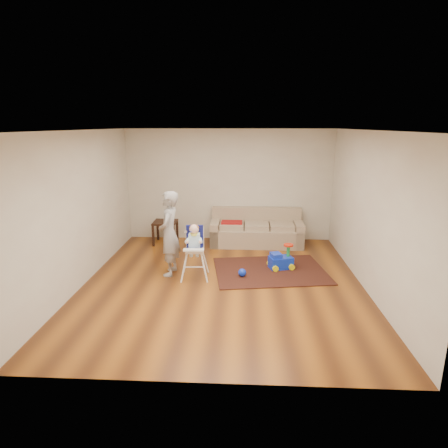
{
  "coord_description": "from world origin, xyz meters",
  "views": [
    {
      "loc": [
        0.35,
        -6.31,
        2.79
      ],
      "look_at": [
        0.0,
        0.4,
        1.0
      ],
      "focal_mm": 30.0,
      "sensor_mm": 36.0,
      "label": 1
    }
  ],
  "objects_px": {
    "side_table": "(166,232)",
    "high_chair": "(195,252)",
    "ride_on_toy": "(281,256)",
    "toy_ball": "(242,273)",
    "sofa": "(257,227)",
    "adult": "(169,234)"
  },
  "relations": [
    {
      "from": "adult",
      "to": "sofa",
      "type": "bearing_deg",
      "value": 141.21
    },
    {
      "from": "sofa",
      "to": "high_chair",
      "type": "xyz_separation_m",
      "value": [
        -1.22,
        -2.08,
        0.08
      ]
    },
    {
      "from": "sofa",
      "to": "adult",
      "type": "height_order",
      "value": "adult"
    },
    {
      "from": "side_table",
      "to": "adult",
      "type": "bearing_deg",
      "value": -75.82
    },
    {
      "from": "high_chair",
      "to": "side_table",
      "type": "bearing_deg",
      "value": 112.08
    },
    {
      "from": "side_table",
      "to": "ride_on_toy",
      "type": "distance_m",
      "value": 3.04
    },
    {
      "from": "side_table",
      "to": "toy_ball",
      "type": "bearing_deg",
      "value": -47.09
    },
    {
      "from": "side_table",
      "to": "high_chair",
      "type": "distance_m",
      "value": 2.28
    },
    {
      "from": "ride_on_toy",
      "to": "toy_ball",
      "type": "height_order",
      "value": "ride_on_toy"
    },
    {
      "from": "sofa",
      "to": "high_chair",
      "type": "bearing_deg",
      "value": -119.69
    },
    {
      "from": "sofa",
      "to": "ride_on_toy",
      "type": "xyz_separation_m",
      "value": [
        0.44,
        -1.57,
        -0.16
      ]
    },
    {
      "from": "ride_on_toy",
      "to": "high_chair",
      "type": "xyz_separation_m",
      "value": [
        -1.65,
        -0.52,
        0.24
      ]
    },
    {
      "from": "toy_ball",
      "to": "high_chair",
      "type": "distance_m",
      "value": 0.98
    },
    {
      "from": "side_table",
      "to": "adult",
      "type": "height_order",
      "value": "adult"
    },
    {
      "from": "sofa",
      "to": "high_chair",
      "type": "distance_m",
      "value": 2.41
    },
    {
      "from": "adult",
      "to": "ride_on_toy",
      "type": "bearing_deg",
      "value": 102.4
    },
    {
      "from": "ride_on_toy",
      "to": "adult",
      "type": "height_order",
      "value": "adult"
    },
    {
      "from": "high_chair",
      "to": "adult",
      "type": "relative_size",
      "value": 0.65
    },
    {
      "from": "sofa",
      "to": "toy_ball",
      "type": "distance_m",
      "value": 2.08
    },
    {
      "from": "high_chair",
      "to": "adult",
      "type": "distance_m",
      "value": 0.6
    },
    {
      "from": "adult",
      "to": "toy_ball",
      "type": "bearing_deg",
      "value": 88.64
    },
    {
      "from": "ride_on_toy",
      "to": "high_chair",
      "type": "distance_m",
      "value": 1.75
    }
  ]
}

